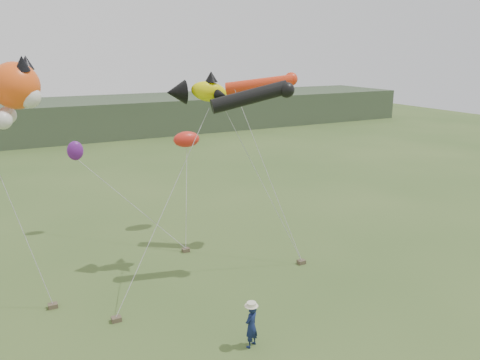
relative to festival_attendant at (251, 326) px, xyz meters
name	(u,v)px	position (x,y,z in m)	size (l,w,h in m)	color
ground	(246,350)	(-0.27, -0.11, -0.77)	(120.00, 120.00, 0.00)	#385123
headland	(32,122)	(-3.38, 44.58, 1.16)	(90.00, 13.00, 4.00)	#2D3D28
festival_attendant	(251,326)	(0.00, 0.00, 0.00)	(0.56, 0.37, 1.53)	#121D43
sandbag_anchors	(138,297)	(-2.52, 4.74, -0.68)	(14.63, 6.44, 0.18)	brown
fish_kite	(197,91)	(1.01, 6.73, 7.09)	(2.69, 1.76, 1.41)	#DAD407
tube_kites	(261,89)	(3.86, 6.25, 7.10)	(5.40, 4.70, 1.47)	black
misc_kites	(153,143)	(0.56, 12.04, 4.01)	(6.63, 2.56, 1.38)	red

